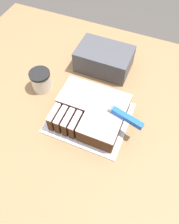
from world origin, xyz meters
The scene contains 7 objects.
ground_plane centered at (0.00, 0.00, 0.00)m, with size 8.00×8.00×0.00m, color #4C4742.
countertop centered at (0.00, 0.00, 0.44)m, with size 1.40×1.10×0.89m.
cake_board centered at (0.08, -0.07, 0.89)m, with size 0.32×0.28×0.01m.
cake centered at (0.08, -0.07, 0.93)m, with size 0.28×0.24×0.08m.
knife centered at (0.20, -0.07, 0.98)m, with size 0.30×0.10×0.02m.
coffee_cup centered at (-0.19, 0.00, 0.94)m, with size 0.09×0.09×0.10m.
storage_box centered at (0.02, 0.23, 0.94)m, with size 0.25×0.17×0.11m.
Camera 1 is at (0.26, -0.52, 1.67)m, focal length 35.00 mm.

